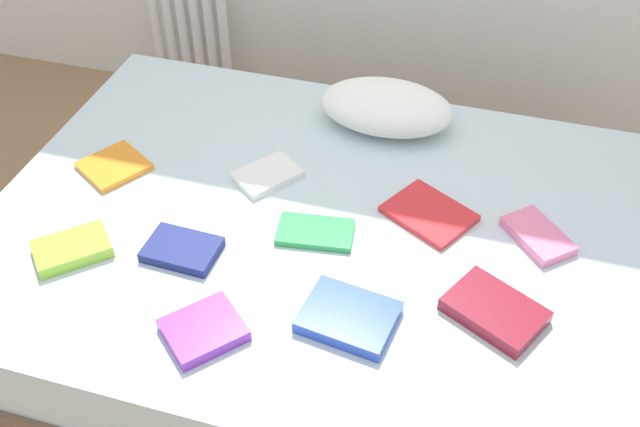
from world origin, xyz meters
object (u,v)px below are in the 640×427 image
(textbook_blue, at_px, (349,317))
(textbook_maroon, at_px, (495,311))
(pillow, at_px, (386,107))
(textbook_orange, at_px, (114,166))
(textbook_green, at_px, (315,232))
(textbook_pink, at_px, (538,236))
(bed, at_px, (316,277))
(textbook_navy, at_px, (182,250))
(radiator, at_px, (190,31))
(textbook_purple, at_px, (204,330))
(textbook_lime, at_px, (72,249))
(textbook_white, at_px, (267,175))
(textbook_red, at_px, (429,214))

(textbook_blue, relative_size, textbook_maroon, 0.98)
(pillow, xyz_separation_m, textbook_orange, (-0.79, -0.49, -0.06))
(textbook_blue, relative_size, textbook_green, 1.07)
(textbook_maroon, bearing_deg, textbook_orange, -164.89)
(pillow, height_order, textbook_blue, pillow)
(textbook_pink, bearing_deg, bed, -123.36)
(textbook_navy, bearing_deg, textbook_pink, 21.63)
(radiator, bearing_deg, textbook_navy, -66.16)
(textbook_purple, relative_size, textbook_lime, 0.91)
(textbook_orange, bearing_deg, textbook_pink, 33.78)
(textbook_purple, bearing_deg, textbook_white, 46.55)
(textbook_pink, bearing_deg, textbook_purple, -95.23)
(textbook_maroon, bearing_deg, textbook_white, -178.47)
(bed, bearing_deg, textbook_maroon, -22.06)
(textbook_orange, xyz_separation_m, textbook_maroon, (1.25, -0.27, 0.01))
(textbook_white, bearing_deg, textbook_red, -56.70)
(textbook_green, bearing_deg, textbook_lime, -165.11)
(pillow, distance_m, textbook_purple, 1.06)
(radiator, height_order, textbook_pink, radiator)
(bed, distance_m, textbook_pink, 0.70)
(bed, relative_size, textbook_orange, 10.64)
(bed, xyz_separation_m, textbook_lime, (-0.62, -0.33, 0.27))
(bed, distance_m, textbook_navy, 0.48)
(textbook_white, bearing_deg, textbook_green, -96.16)
(pillow, distance_m, textbook_maroon, 0.89)
(textbook_white, height_order, textbook_navy, textbook_navy)
(bed, bearing_deg, textbook_lime, -151.87)
(radiator, height_order, textbook_purple, radiator)
(pillow, bearing_deg, textbook_red, -61.72)
(textbook_blue, bearing_deg, radiator, 134.49)
(bed, bearing_deg, textbook_navy, -142.88)
(radiator, bearing_deg, textbook_blue, -53.34)
(textbook_orange, bearing_deg, textbook_green, 22.66)
(textbook_purple, height_order, textbook_lime, textbook_lime)
(textbook_purple, bearing_deg, bed, 24.97)
(textbook_blue, xyz_separation_m, textbook_red, (0.13, 0.46, -0.01))
(bed, height_order, textbook_pink, textbook_pink)
(bed, relative_size, textbook_red, 8.22)
(radiator, xyz_separation_m, pillow, (1.05, -0.66, 0.21))
(textbook_red, bearing_deg, textbook_blue, -76.38)
(radiator, distance_m, pillow, 1.27)
(textbook_blue, relative_size, textbook_purple, 1.25)
(textbook_green, bearing_deg, textbook_red, 21.97)
(textbook_orange, relative_size, textbook_white, 0.96)
(textbook_purple, height_order, textbook_orange, textbook_purple)
(textbook_green, relative_size, textbook_lime, 1.07)
(textbook_red, bearing_deg, radiator, 168.95)
(textbook_purple, distance_m, textbook_navy, 0.30)
(textbook_white, relative_size, textbook_navy, 0.96)
(textbook_navy, bearing_deg, textbook_blue, -9.66)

